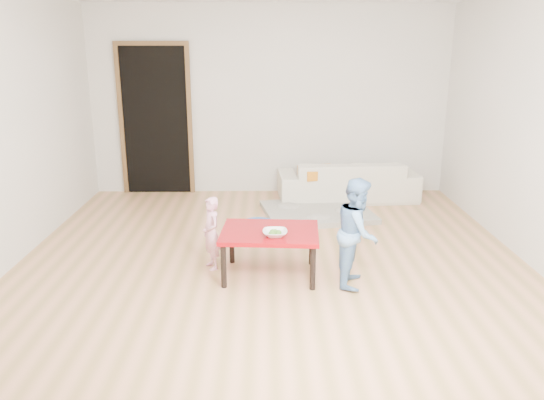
{
  "coord_description": "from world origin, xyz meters",
  "views": [
    {
      "loc": [
        -0.06,
        -5.0,
        2.06
      ],
      "look_at": [
        0.0,
        -0.2,
        0.65
      ],
      "focal_mm": 35.0,
      "sensor_mm": 36.0,
      "label": 1
    }
  ],
  "objects_px": {
    "child_pink": "(211,233)",
    "child_blue": "(358,232)",
    "red_table": "(270,253)",
    "sofa": "(347,180)",
    "bowl": "(275,233)",
    "basin": "(258,228)"
  },
  "relations": [
    {
      "from": "sofa",
      "to": "child_blue",
      "type": "xyz_separation_m",
      "value": [
        -0.32,
        -2.7,
        0.21
      ]
    },
    {
      "from": "red_table",
      "to": "basin",
      "type": "height_order",
      "value": "red_table"
    },
    {
      "from": "child_pink",
      "to": "basin",
      "type": "distance_m",
      "value": 1.1
    },
    {
      "from": "red_table",
      "to": "sofa",
      "type": "bearing_deg",
      "value": 66.6
    },
    {
      "from": "red_table",
      "to": "child_blue",
      "type": "distance_m",
      "value": 0.83
    },
    {
      "from": "basin",
      "to": "red_table",
      "type": "bearing_deg",
      "value": -83.82
    },
    {
      "from": "bowl",
      "to": "child_pink",
      "type": "bearing_deg",
      "value": 151.48
    },
    {
      "from": "child_pink",
      "to": "child_blue",
      "type": "relative_size",
      "value": 0.72
    },
    {
      "from": "bowl",
      "to": "child_blue",
      "type": "xyz_separation_m",
      "value": [
        0.72,
        -0.04,
        0.02
      ]
    },
    {
      "from": "sofa",
      "to": "child_pink",
      "type": "height_order",
      "value": "child_pink"
    },
    {
      "from": "sofa",
      "to": "red_table",
      "type": "distance_m",
      "value": 2.74
    },
    {
      "from": "child_blue",
      "to": "basin",
      "type": "distance_m",
      "value": 1.65
    },
    {
      "from": "bowl",
      "to": "child_blue",
      "type": "distance_m",
      "value": 0.72
    },
    {
      "from": "child_pink",
      "to": "child_blue",
      "type": "bearing_deg",
      "value": 49.56
    },
    {
      "from": "red_table",
      "to": "child_pink",
      "type": "relative_size",
      "value": 1.25
    },
    {
      "from": "sofa",
      "to": "child_pink",
      "type": "bearing_deg",
      "value": 51.69
    },
    {
      "from": "bowl",
      "to": "basin",
      "type": "height_order",
      "value": "bowl"
    },
    {
      "from": "bowl",
      "to": "basin",
      "type": "xyz_separation_m",
      "value": [
        -0.17,
        1.29,
        -0.4
      ]
    },
    {
      "from": "red_table",
      "to": "bowl",
      "type": "xyz_separation_m",
      "value": [
        0.04,
        -0.15,
        0.25
      ]
    },
    {
      "from": "child_pink",
      "to": "sofa",
      "type": "bearing_deg",
      "value": 119.75
    },
    {
      "from": "child_pink",
      "to": "basin",
      "type": "height_order",
      "value": "child_pink"
    },
    {
      "from": "child_pink",
      "to": "basin",
      "type": "relative_size",
      "value": 1.75
    }
  ]
}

